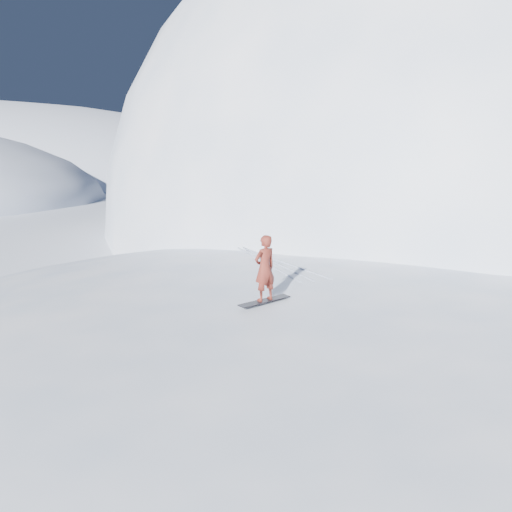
{
  "coord_description": "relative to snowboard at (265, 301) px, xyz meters",
  "views": [
    {
      "loc": [
        -5.09,
        -11.29,
        6.51
      ],
      "look_at": [
        -1.83,
        1.62,
        3.5
      ],
      "focal_mm": 32.0,
      "sensor_mm": 36.0,
      "label": 1
    }
  ],
  "objects": [
    {
      "name": "peak_shoulder",
      "position": [
        11.83,
        19.38,
        -2.41
      ],
      "size": [
        28.0,
        24.0,
        18.0
      ],
      "primitive_type": "ellipsoid",
      "color": "white",
      "rests_on": "ground"
    },
    {
      "name": "near_ridge",
      "position": [
        2.83,
        2.38,
        -2.41
      ],
      "size": [
        36.0,
        28.0,
        4.8
      ],
      "primitive_type": "ellipsoid",
      "color": "white",
      "rests_on": "ground"
    },
    {
      "name": "summit_peak",
      "position": [
        23.83,
        25.38,
        -2.41
      ],
      "size": [
        60.0,
        56.0,
        56.0
      ],
      "primitive_type": "ellipsoid",
      "color": "white",
      "rests_on": "ground"
    },
    {
      "name": "snowboarder",
      "position": [
        0.0,
        0.0,
        0.95
      ],
      "size": [
        0.81,
        0.69,
        1.88
      ],
      "primitive_type": "imported",
      "rotation": [
        0.0,
        0.0,
        3.55
      ],
      "color": "maroon",
      "rests_on": "snowboard"
    },
    {
      "name": "snowboard",
      "position": [
        0.0,
        0.0,
        0.0
      ],
      "size": [
        1.66,
        0.95,
        0.03
      ],
      "primitive_type": "cube",
      "rotation": [
        0.0,
        0.0,
        0.41
      ],
      "color": "black",
      "rests_on": "near_ridge"
    },
    {
      "name": "wind_bumps",
      "position": [
        1.27,
        1.5,
        -2.41
      ],
      "size": [
        16.0,
        14.4,
        1.0
      ],
      "color": "white",
      "rests_on": "ground"
    },
    {
      "name": "board_tracks",
      "position": [
        1.58,
        4.55,
        0.01
      ],
      "size": [
        2.0,
        5.95,
        0.04
      ],
      "color": "silver",
      "rests_on": "ground"
    },
    {
      "name": "ground",
      "position": [
        1.83,
        -0.62,
        -2.41
      ],
      "size": [
        400.0,
        400.0,
        0.0
      ],
      "primitive_type": "plane",
      "color": "white",
      "rests_on": "ground"
    }
  ]
}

